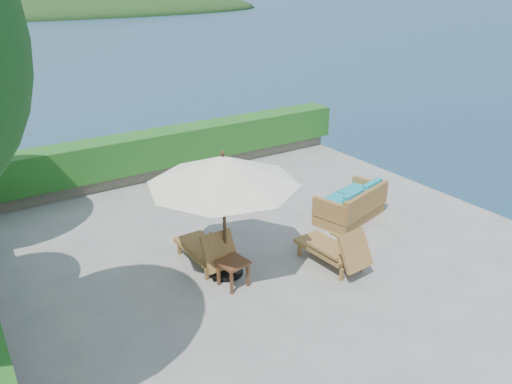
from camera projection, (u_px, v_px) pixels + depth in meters
ground at (265, 254)px, 10.72m from camera, size 12.00×12.00×0.00m
foundation at (264, 313)px, 11.33m from camera, size 12.00×12.00×3.00m
ocean at (264, 363)px, 11.90m from camera, size 600.00×600.00×0.00m
offshore_island at (47, 13)px, 132.21m from camera, size 126.00×57.60×12.60m
planter_wall_far at (160, 170)px, 14.96m from camera, size 12.00×0.60×0.36m
hedge_far at (159, 148)px, 14.70m from camera, size 12.40×0.90×1.00m
patio_umbrella at (223, 171)px, 9.17m from camera, size 3.29×3.29×2.59m
lounge_left at (207, 249)px, 10.15m from camera, size 0.76×1.63×0.93m
lounge_right at (336, 249)px, 10.13m from camera, size 0.82×1.69×0.95m
side_table at (233, 266)px, 9.45m from camera, size 0.58×0.58×0.54m
wicker_loveseat at (352, 206)px, 12.16m from camera, size 2.07×1.42×0.92m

